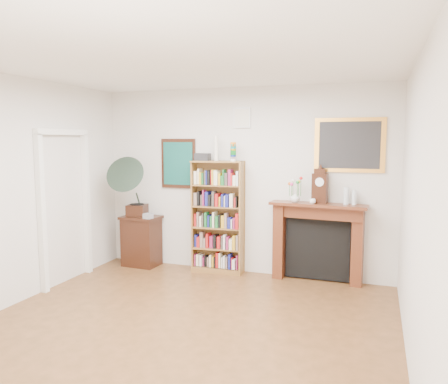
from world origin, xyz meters
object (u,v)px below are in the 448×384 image
mantel_clock (320,187)px  bookshelf (217,211)px  cd_stack (148,216)px  flower_vase (295,198)px  bottle_right (354,197)px  fireplace (318,235)px  teacup (313,201)px  side_cabinet (141,241)px  bottle_left (346,196)px  gramophone (131,183)px

mantel_clock → bookshelf: bearing=-168.6°
bookshelf → cd_stack: size_ratio=16.42×
bookshelf → flower_vase: bookshelf is taller
bottle_right → mantel_clock: bearing=-178.6°
fireplace → teacup: teacup is taller
side_cabinet → bottle_left: 3.27m
bookshelf → flower_vase: 1.21m
fireplace → flower_vase: (-0.32, -0.07, 0.54)m
bottle_left → flower_vase: bearing=-177.4°
gramophone → bottle_left: (3.24, 0.23, -0.09)m
gramophone → mantel_clock: gramophone is taller
mantel_clock → teacup: bearing=-120.6°
cd_stack → mantel_clock: (2.59, 0.25, 0.53)m
teacup → bottle_right: 0.56m
mantel_clock → gramophone: bearing=-165.1°
bookshelf → side_cabinet: 1.40m
bottle_left → cd_stack: bearing=-175.3°
fireplace → bottle_right: (0.48, -0.02, 0.57)m
fireplace → flower_vase: 0.63m
bottle_right → side_cabinet: bearing=-178.0°
cd_stack → bottle_left: bottle_left is taller
gramophone → mantel_clock: size_ratio=1.99×
gramophone → bottle_left: bearing=-7.2°
cd_stack → bookshelf: bearing=11.8°
bookshelf → fireplace: bearing=-2.3°
fireplace → cd_stack: size_ratio=11.40×
bookshelf → cd_stack: 1.10m
cd_stack → bottle_right: bottle_right is taller
fireplace → mantel_clock: size_ratio=2.83×
gramophone → teacup: gramophone is taller
side_cabinet → fireplace: fireplace is taller
gramophone → flower_vase: 2.56m
cd_stack → mantel_clock: bearing=5.5°
side_cabinet → teacup: 2.82m
side_cabinet → bottle_left: size_ratio=3.36×
flower_vase → bottle_right: size_ratio=0.70×
bookshelf → cd_stack: bookshelf is taller
gramophone → bookshelf: bearing=-2.7°
flower_vase → gramophone: bearing=-175.7°
bookshelf → bottle_right: bookshelf is taller
flower_vase → bookshelf: bearing=179.5°
fireplace → teacup: (-0.07, -0.13, 0.50)m
bottle_right → flower_vase: bearing=-176.5°
gramophone → teacup: 2.81m
flower_vase → cd_stack: bearing=-174.6°
flower_vase → teacup: (0.26, -0.06, -0.03)m
cd_stack → mantel_clock: mantel_clock is taller
fireplace → bottle_left: 0.70m
teacup → bottle_left: bottle_left is taller
bookshelf → teacup: bookshelf is taller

